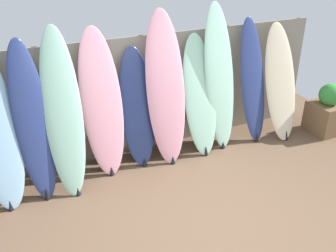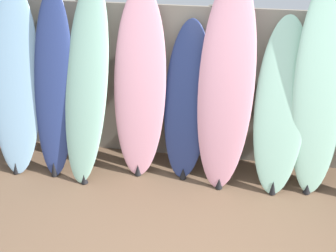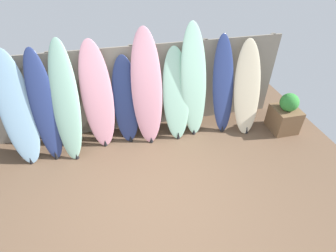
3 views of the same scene
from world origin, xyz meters
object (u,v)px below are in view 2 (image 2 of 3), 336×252
at_px(surfboard_pink_5, 226,87).
at_px(surfboard_navy_1, 54,86).
at_px(surfboard_navy_4, 187,102).
at_px(surfboard_seafoam_2, 86,84).
at_px(surfboard_pink_3, 140,86).
at_px(surfboard_seafoam_6, 280,109).
at_px(surfboard_seafoam_7, 320,90).
at_px(surfboard_skyblue_0, 15,83).

bearing_deg(surfboard_pink_5, surfboard_navy_1, -178.70).
relative_size(surfboard_navy_1, surfboard_navy_4, 1.17).
relative_size(surfboard_seafoam_2, surfboard_pink_3, 1.04).
bearing_deg(surfboard_navy_4, surfboard_pink_3, -179.14).
distance_m(surfboard_seafoam_6, surfboard_seafoam_7, 0.42).
distance_m(surfboard_navy_4, surfboard_seafoam_6, 0.98).
relative_size(surfboard_pink_3, surfboard_seafoam_7, 0.92).
bearing_deg(surfboard_navy_1, surfboard_pink_3, 7.42).
bearing_deg(surfboard_pink_5, surfboard_seafoam_2, -177.56).
relative_size(surfboard_pink_3, surfboard_pink_5, 0.92).
bearing_deg(surfboard_navy_1, surfboard_seafoam_6, 0.94).
height_order(surfboard_seafoam_2, surfboard_seafoam_7, surfboard_seafoam_7).
relative_size(surfboard_seafoam_2, surfboard_pink_5, 0.96).
relative_size(surfboard_skyblue_0, surfboard_seafoam_6, 1.11).
bearing_deg(surfboard_seafoam_6, surfboard_pink_5, 179.76).
height_order(surfboard_seafoam_2, surfboard_seafoam_6, surfboard_seafoam_2).
xyz_separation_m(surfboard_navy_1, surfboard_seafoam_6, (2.40, 0.04, -0.10)).
bearing_deg(surfboard_pink_5, surfboard_navy_4, 168.11).
xyz_separation_m(surfboard_seafoam_2, surfboard_navy_4, (1.05, 0.15, -0.20)).
height_order(surfboard_navy_1, surfboard_pink_5, surfboard_pink_5).
distance_m(surfboard_pink_5, surfboard_seafoam_7, 0.93).
distance_m(surfboard_pink_3, surfboard_pink_5, 0.92).
bearing_deg(surfboard_pink_3, surfboard_seafoam_6, -3.11).
bearing_deg(surfboard_skyblue_0, surfboard_pink_5, 0.79).
relative_size(surfboard_navy_4, surfboard_seafoam_6, 0.95).
xyz_separation_m(surfboard_skyblue_0, surfboard_pink_5, (2.28, 0.03, 0.10)).
bearing_deg(surfboard_seafoam_7, surfboard_seafoam_6, -172.59).
bearing_deg(surfboard_pink_3, surfboard_navy_1, -172.58).
distance_m(surfboard_navy_1, surfboard_pink_5, 1.84).
distance_m(surfboard_skyblue_0, surfboard_seafoam_7, 3.21).
height_order(surfboard_navy_4, surfboard_pink_5, surfboard_pink_5).
bearing_deg(surfboard_navy_1, surfboard_seafoam_2, -3.10).
xyz_separation_m(surfboard_skyblue_0, surfboard_seafoam_7, (3.21, 0.08, 0.11)).
xyz_separation_m(surfboard_seafoam_2, surfboard_pink_3, (0.54, 0.14, -0.04)).
distance_m(surfboard_seafoam_2, surfboard_pink_5, 1.46).
distance_m(surfboard_seafoam_2, surfboard_seafoam_7, 2.39).
relative_size(surfboard_navy_1, surfboard_seafoam_6, 1.11).
bearing_deg(surfboard_navy_4, surfboard_seafoam_6, -5.18).
relative_size(surfboard_pink_3, surfboard_seafoam_6, 1.13).
bearing_deg(surfboard_seafoam_6, surfboard_navy_1, -179.06).
relative_size(surfboard_seafoam_2, surfboard_seafoam_6, 1.17).
bearing_deg(surfboard_navy_1, surfboard_navy_4, 5.10).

